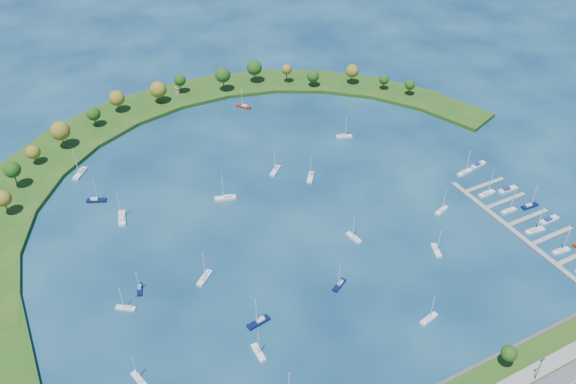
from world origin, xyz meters
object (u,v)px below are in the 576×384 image
moored_boat_16 (126,307)px  docked_boat_6 (509,210)px  docked_boat_4 (535,230)px  docked_boat_8 (487,193)px  moored_boat_10 (96,200)px  moored_boat_14 (311,177)px  moored_boat_0 (204,277)px  moored_boat_6 (442,210)px  docked_boat_7 (530,205)px  moored_boat_13 (354,237)px  moored_boat_3 (344,136)px  docked_boat_11 (478,165)px  moored_boat_5 (244,106)px  moored_boat_18 (436,250)px  docked_boat_5 (549,220)px  docked_boat_2 (561,250)px  moored_boat_17 (259,322)px  harbor_tower (178,91)px  moored_boat_1 (258,352)px  moored_boat_7 (139,379)px  moored_boat_9 (122,218)px  dock_system (532,230)px  moored_boat_11 (80,173)px  moored_boat_12 (339,284)px  docked_boat_9 (508,190)px  moored_boat_15 (226,197)px  moored_boat_19 (429,318)px  moored_boat_4 (275,170)px  docked_boat_10 (465,172)px  moored_boat_2 (140,288)px

moored_boat_16 → docked_boat_6: bearing=-151.9°
docked_boat_4 → docked_boat_8: 28.42m
moored_boat_10 → moored_boat_14: 97.07m
moored_boat_0 → moored_boat_6: moored_boat_0 is taller
docked_boat_7 → moored_boat_13: bearing=171.0°
moored_boat_3 → docked_boat_11: moored_boat_3 is taller
moored_boat_0 → moored_boat_14: size_ratio=1.00×
moored_boat_5 → docked_boat_11: bearing=179.3°
moored_boat_18 → docked_boat_5: size_ratio=1.21×
docked_boat_5 → docked_boat_8: 28.36m
docked_boat_2 → docked_boat_5: 18.98m
moored_boat_17 → harbor_tower: bearing=-108.9°
moored_boat_1 → moored_boat_7: (-38.10, 8.31, -0.02)m
moored_boat_10 → moored_boat_9: bearing=-44.7°
dock_system → moored_boat_0: moored_boat_0 is taller
moored_boat_11 → dock_system: bearing=90.1°
moored_boat_16 → moored_boat_10: bearing=-58.5°
harbor_tower → moored_boat_12: 169.13m
moored_boat_11 → docked_boat_9: bearing=97.7°
harbor_tower → moored_boat_3: (61.15, -81.06, -3.17)m
moored_boat_7 → moored_boat_16: moored_boat_16 is taller
moored_boat_12 → moored_boat_10: bearing=-83.0°
moored_boat_14 → moored_boat_3: bearing=163.1°
moored_boat_1 → moored_boat_6: size_ratio=1.01×
moored_boat_9 → moored_boat_18: bearing=-112.5°
moored_boat_15 → moored_boat_16: 70.92m
moored_boat_14 → moored_boat_16: 105.40m
moored_boat_19 → docked_boat_5: 81.46m
moored_boat_4 → moored_boat_10: (-80.47, 16.58, -0.01)m
moored_boat_13 → moored_boat_9: bearing=45.1°
moored_boat_3 → moored_boat_6: bearing=-63.5°
moored_boat_5 → docked_boat_2: (63.86, -165.89, -0.03)m
moored_boat_1 → moored_boat_0: bearing=-175.1°
moored_boat_7 → docked_boat_10: bearing=-91.0°
moored_boat_6 → moored_boat_16: bearing=157.1°
moored_boat_2 → moored_boat_18: (110.91, -34.64, 0.05)m
dock_system → docked_boat_5: size_ratio=8.58×
moored_boat_7 → moored_boat_17: bearing=-99.9°
docked_boat_11 → moored_boat_12: bearing=-168.7°
moored_boat_1 → moored_boat_10: size_ratio=0.91×
docked_boat_2 → docked_boat_9: (10.43, 40.00, -0.17)m
docked_boat_4 → docked_boat_10: (2.40, 45.76, -0.01)m
moored_boat_5 → moored_boat_13: 120.86m
moored_boat_6 → moored_boat_13: size_ratio=1.00×
moored_boat_10 → moored_boat_14: moored_boat_14 is taller
moored_boat_15 → docked_boat_6: size_ratio=1.31×
docked_boat_8 → docked_boat_10: bearing=80.6°
docked_boat_6 → docked_boat_8: 13.59m
moored_boat_12 → moored_boat_15: 70.61m
docked_boat_2 → docked_boat_8: docked_boat_8 is taller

